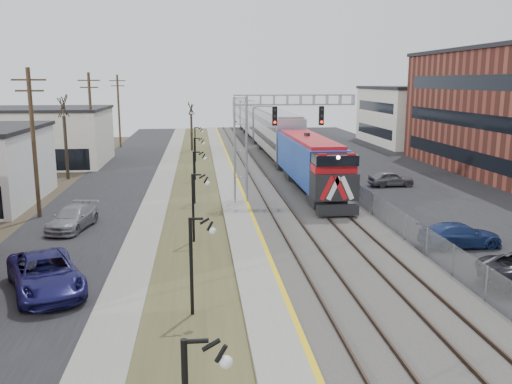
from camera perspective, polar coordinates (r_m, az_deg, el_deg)
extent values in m
cube|color=black|center=(48.69, -15.29, 0.41)|extent=(7.00, 120.00, 0.04)
cube|color=gray|center=(48.16, -10.00, 0.55)|extent=(2.00, 120.00, 0.08)
cube|color=#424524|center=(48.05, -6.43, 0.61)|extent=(4.00, 120.00, 0.06)
cube|color=gray|center=(48.10, -2.86, 0.80)|extent=(2.00, 120.00, 0.24)
cube|color=#595651|center=(48.63, 3.03, 0.89)|extent=(8.00, 120.00, 0.20)
cube|color=black|center=(51.90, 16.23, 1.03)|extent=(16.00, 120.00, 0.04)
cube|color=gold|center=(48.13, -1.81, 0.96)|extent=(0.24, 120.00, 0.01)
cube|color=#2D2119|center=(48.25, -0.19, 1.03)|extent=(0.08, 120.00, 0.15)
cube|color=#2D2119|center=(48.42, 1.58, 1.06)|extent=(0.08, 120.00, 0.15)
cube|color=#2D2119|center=(48.72, 3.91, 1.11)|extent=(0.08, 120.00, 0.15)
cube|color=#2D2119|center=(49.00, 5.64, 1.14)|extent=(0.08, 120.00, 0.15)
cube|color=#133B9F|center=(44.40, 5.84, 2.93)|extent=(3.00, 17.00, 4.25)
cube|color=black|center=(36.42, 8.59, -1.90)|extent=(2.80, 0.50, 0.70)
cube|color=#91949B|center=(64.18, 2.12, 6.12)|extent=(3.00, 22.00, 5.33)
cube|color=#91949B|center=(86.74, -0.04, 7.55)|extent=(3.00, 22.00, 5.33)
cube|color=#91949B|center=(109.39, -1.31, 8.38)|extent=(3.00, 22.00, 5.33)
cube|color=gray|center=(40.62, -1.64, 4.35)|extent=(1.00, 1.00, 8.00)
cube|color=gray|center=(40.83, 4.02, 9.65)|extent=(9.00, 0.80, 0.80)
cube|color=black|center=(40.20, 1.98, 8.00)|extent=(0.35, 0.25, 1.40)
cube|color=black|center=(40.84, 6.89, 7.98)|extent=(0.35, 0.25, 1.40)
cylinder|color=black|center=(21.40, -6.82, -7.90)|extent=(0.14, 0.14, 4.00)
cylinder|color=black|center=(31.01, -6.63, -1.75)|extent=(0.14, 0.14, 4.00)
cylinder|color=black|center=(40.81, -6.53, 1.47)|extent=(0.14, 0.14, 4.00)
cylinder|color=black|center=(50.68, -6.47, 3.44)|extent=(0.14, 0.14, 4.00)
cylinder|color=black|center=(62.59, -6.42, 4.98)|extent=(0.14, 0.14, 4.00)
cylinder|color=#4C3823|center=(38.96, -22.35, 4.66)|extent=(0.28, 0.28, 10.00)
cylinder|color=#4C3823|center=(58.35, -16.95, 7.04)|extent=(0.28, 0.28, 10.00)
cylinder|color=#4C3823|center=(78.05, -14.24, 8.21)|extent=(0.28, 0.28, 10.00)
cube|color=gray|center=(49.34, 7.87, 1.78)|extent=(0.04, 120.00, 1.60)
cube|color=beige|center=(64.85, -21.70, 5.36)|extent=(14.00, 12.00, 6.00)
cube|color=beige|center=(84.34, 17.58, 7.57)|extent=(16.00, 18.00, 8.00)
cylinder|color=#382D23|center=(53.98, -19.36, 4.40)|extent=(0.30, 0.30, 5.95)
cylinder|color=#382D23|center=(72.49, -6.80, 6.23)|extent=(0.30, 0.30, 4.90)
imported|color=navy|center=(32.32, 20.67, -4.32)|extent=(4.62, 1.95, 1.33)
imported|color=slate|center=(49.07, 14.02, 1.33)|extent=(4.00, 1.76, 1.34)
imported|color=#181750|center=(25.64, -21.28, -8.10)|extent=(4.82, 6.47, 1.63)
imported|color=gray|center=(35.70, -18.75, -2.66)|extent=(2.87, 5.15, 1.41)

